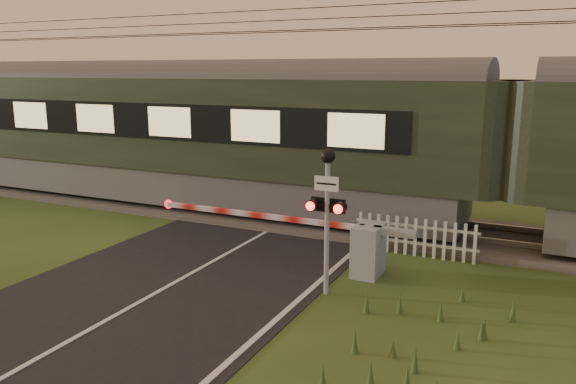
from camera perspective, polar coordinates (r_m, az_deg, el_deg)
The scene contains 8 objects.
ground at distance 11.81m, azimuth -13.24°, elevation -10.03°, with size 160.00×160.00×0.00m, color #2C3C17.
road at distance 11.63m, azimuth -13.90°, elevation -10.37°, with size 6.00×140.00×0.03m.
track_bed at distance 17.07m, azimuth 0.38°, elevation -2.49°, with size 140.00×3.40×0.39m.
overhead_wires at distance 16.55m, azimuth 0.41°, elevation 16.82°, with size 120.00×0.62×0.62m.
train at distance 15.12m, azimuth 21.58°, elevation 4.06°, with size 47.15×3.25×4.40m.
boom_gate at distance 12.51m, azimuth 6.99°, elevation -5.43°, with size 6.49×0.87×1.16m.
crossing_signal at distance 10.91m, azimuth 4.02°, elevation -0.40°, with size 0.75×0.33×2.95m.
picket_fence at distance 13.93m, azimuth 12.81°, elevation -4.47°, with size 2.99×0.08×0.94m.
Camera 1 is at (6.95, -8.46, 4.43)m, focal length 35.00 mm.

